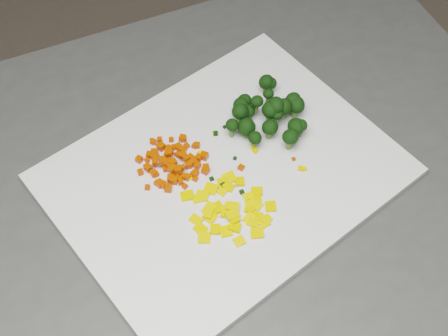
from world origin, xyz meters
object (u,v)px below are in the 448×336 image
object	(u,v)px
counter_block	(201,314)
cutting_board	(224,174)
pepper_pile	(227,207)
broccoli_pile	(266,108)
carrot_pile	(171,159)

from	to	relation	value
counter_block	cutting_board	distance (m)	0.46
counter_block	cutting_board	world-z (taller)	cutting_board
pepper_pile	counter_block	bearing A→B (deg)	122.88
broccoli_pile	pepper_pile	bearing A→B (deg)	-130.98
counter_block	carrot_pile	world-z (taller)	carrot_pile
cutting_board	pepper_pile	distance (m)	0.06
counter_block	broccoli_pile	xyz separation A→B (m)	(0.14, 0.07, 0.49)
counter_block	cutting_board	xyz separation A→B (m)	(0.05, 0.01, 0.46)
cutting_board	broccoli_pile	bearing A→B (deg)	36.19
cutting_board	broccoli_pile	size ratio (longest dim) A/B	3.75
cutting_board	carrot_pile	distance (m)	0.08
cutting_board	pepper_pile	xyz separation A→B (m)	(-0.02, -0.06, 0.01)
pepper_pile	broccoli_pile	size ratio (longest dim) A/B	0.97
counter_block	pepper_pile	world-z (taller)	pepper_pile
carrot_pile	cutting_board	bearing A→B (deg)	-29.97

